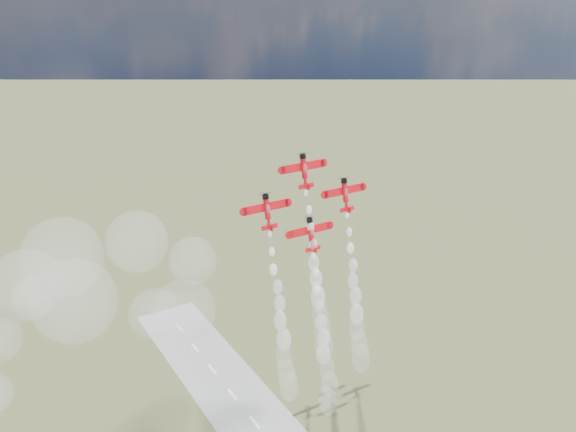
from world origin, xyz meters
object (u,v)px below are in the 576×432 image
Objects in this scene: plane_left at (267,211)px; plane_slot at (311,233)px; plane_lead at (304,170)px; plane_right at (345,194)px.

plane_slot is at bearing -8.68° from plane_left.
plane_lead reaches higher than plane_left.
plane_slot is (12.19, -1.86, -8.33)m from plane_left.
plane_right is (24.38, 0.00, 0.00)m from plane_left.
plane_right is 1.00× the size of plane_slot.
plane_lead is 1.00× the size of plane_right.
plane_slot is (-12.19, -1.86, -8.33)m from plane_right.
plane_lead is 14.88m from plane_left.
plane_right is 14.88m from plane_slot.
plane_lead is 1.00× the size of plane_left.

